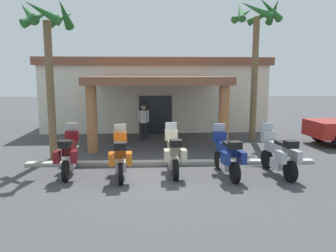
# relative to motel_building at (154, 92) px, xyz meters

# --- Properties ---
(ground_plane) EXTENTS (80.00, 80.00, 0.00)m
(ground_plane) POSITION_rel_motel_building_xyz_m (0.07, -10.53, -2.15)
(ground_plane) COLOR #424244
(motel_building) EXTENTS (13.33, 11.21, 4.21)m
(motel_building) POSITION_rel_motel_building_xyz_m (0.00, 0.00, 0.00)
(motel_building) COLOR silver
(motel_building) RESTS_ON ground_plane
(motorcycle_maroon) EXTENTS (0.74, 2.21, 1.61)m
(motorcycle_maroon) POSITION_rel_motel_building_xyz_m (-2.81, -10.45, -1.45)
(motorcycle_maroon) COLOR black
(motorcycle_maroon) RESTS_ON ground_plane
(motorcycle_orange) EXTENTS (0.74, 2.21, 1.61)m
(motorcycle_orange) POSITION_rel_motel_building_xyz_m (-1.09, -10.79, -1.45)
(motorcycle_orange) COLOR black
(motorcycle_orange) RESTS_ON ground_plane
(motorcycle_cream) EXTENTS (0.72, 2.21, 1.61)m
(motorcycle_cream) POSITION_rel_motel_building_xyz_m (0.62, -10.45, -1.45)
(motorcycle_cream) COLOR black
(motorcycle_cream) RESTS_ON ground_plane
(motorcycle_blue) EXTENTS (0.78, 2.21, 1.61)m
(motorcycle_blue) POSITION_rel_motel_building_xyz_m (2.34, -10.81, -1.45)
(motorcycle_blue) COLOR black
(motorcycle_blue) RESTS_ON ground_plane
(motorcycle_silver) EXTENTS (0.81, 2.21, 1.61)m
(motorcycle_silver) POSITION_rel_motel_building_xyz_m (4.05, -10.77, -1.45)
(motorcycle_silver) COLOR black
(motorcycle_silver) RESTS_ON ground_plane
(pedestrian) EXTENTS (0.53, 0.32, 1.76)m
(pedestrian) POSITION_rel_motel_building_xyz_m (-0.54, -4.62, -1.12)
(pedestrian) COLOR black
(pedestrian) RESTS_ON ground_plane
(palm_tree_near_portico) EXTENTS (2.45, 2.47, 6.88)m
(palm_tree_near_portico) POSITION_rel_motel_building_xyz_m (4.91, -4.93, 3.05)
(palm_tree_near_portico) COLOR brown
(palm_tree_near_portico) RESTS_ON ground_plane
(palm_tree_roadside) EXTENTS (2.11, 2.17, 6.02)m
(palm_tree_roadside) POSITION_rel_motel_building_xyz_m (-3.98, -8.19, 2.35)
(palm_tree_roadside) COLOR brown
(palm_tree_roadside) RESTS_ON ground_plane
(curb_strip) EXTENTS (10.58, 0.36, 0.12)m
(curb_strip) POSITION_rel_motel_building_xyz_m (0.62, -9.29, -2.09)
(curb_strip) COLOR #ADA89E
(curb_strip) RESTS_ON ground_plane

